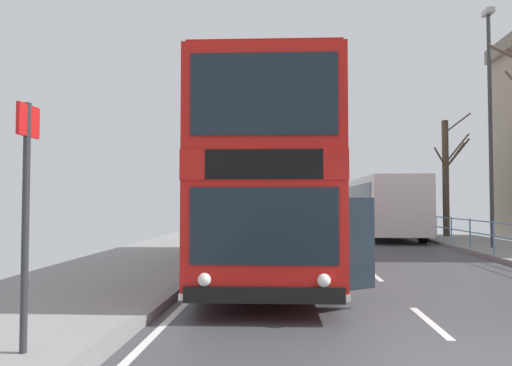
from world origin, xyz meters
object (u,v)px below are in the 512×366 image
(bare_tree_far_00, at_px, (446,175))
(street_lamp_far_side, at_px, (490,111))
(double_decker_bus_main, at_px, (269,185))
(background_bus_far_lane, at_px, (382,205))
(bus_stop_sign_near, at_px, (26,199))

(bare_tree_far_00, bearing_deg, street_lamp_far_side, -92.86)
(double_decker_bus_main, height_order, background_bus_far_lane, double_decker_bus_main)
(background_bus_far_lane, relative_size, bare_tree_far_00, 1.62)
(street_lamp_far_side, bearing_deg, bus_stop_sign_near, -127.94)
(background_bus_far_lane, xyz_separation_m, bus_stop_sign_near, (-7.75, -20.43, 0.19))
(street_lamp_far_side, bearing_deg, bare_tree_far_00, 87.14)
(bus_stop_sign_near, height_order, bare_tree_far_00, bare_tree_far_00)
(bare_tree_far_00, bearing_deg, bus_stop_sign_near, -118.81)
(bare_tree_far_00, bearing_deg, double_decker_bus_main, -124.23)
(street_lamp_far_side, distance_m, bare_tree_far_00, 6.50)
(bus_stop_sign_near, xyz_separation_m, street_lamp_far_side, (10.44, 13.39, 3.38))
(street_lamp_far_side, xyz_separation_m, bare_tree_far_00, (0.31, 6.15, -2.08))
(double_decker_bus_main, height_order, bare_tree_far_00, bare_tree_far_00)
(double_decker_bus_main, relative_size, bare_tree_far_00, 1.84)
(bus_stop_sign_near, bearing_deg, background_bus_far_lane, 69.23)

